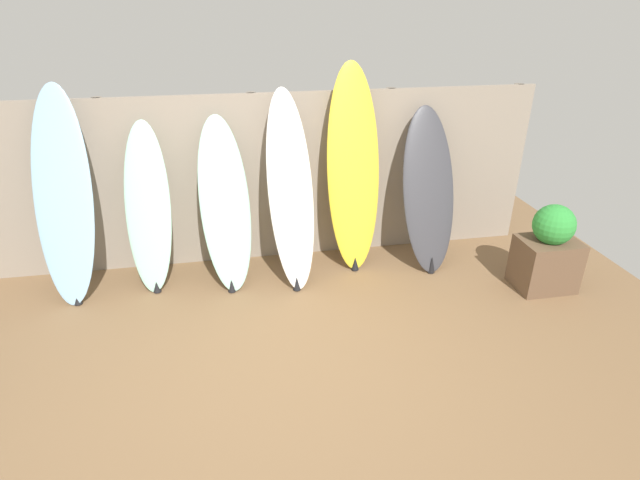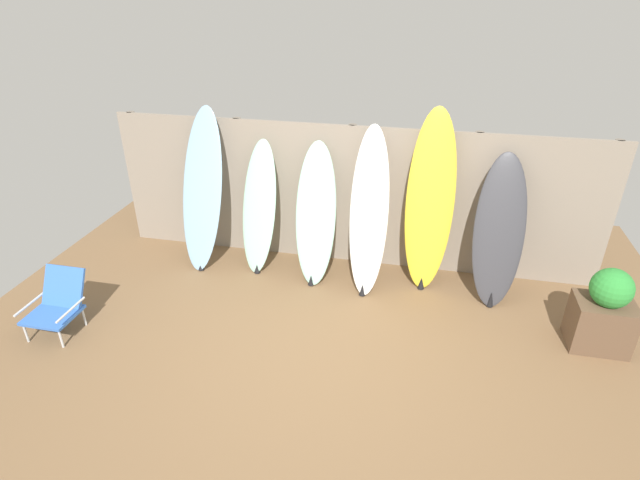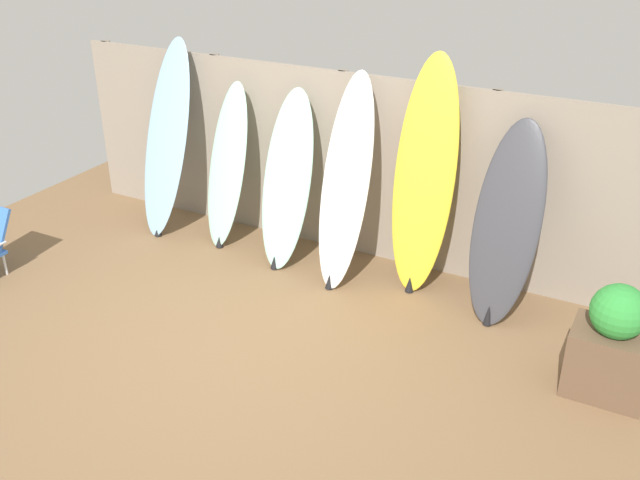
{
  "view_description": "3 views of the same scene",
  "coord_description": "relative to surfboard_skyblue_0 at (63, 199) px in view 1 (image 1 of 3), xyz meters",
  "views": [
    {
      "loc": [
        -0.24,
        -3.04,
        2.67
      ],
      "look_at": [
        0.45,
        0.73,
        0.77
      ],
      "focal_mm": 28.0,
      "sensor_mm": 36.0,
      "label": 1
    },
    {
      "loc": [
        0.86,
        -3.69,
        3.35
      ],
      "look_at": [
        -0.13,
        0.84,
        0.88
      ],
      "focal_mm": 28.0,
      "sensor_mm": 36.0,
      "label": 2
    },
    {
      "loc": [
        2.86,
        -3.84,
        3.35
      ],
      "look_at": [
        0.46,
        0.71,
        0.75
      ],
      "focal_mm": 40.0,
      "sensor_mm": 36.0,
      "label": 3
    }
  ],
  "objects": [
    {
      "name": "ground",
      "position": [
        1.79,
        -1.6,
        -0.98
      ],
      "size": [
        7.68,
        7.68,
        0.0
      ],
      "primitive_type": "plane",
      "color": "brown"
    },
    {
      "name": "fence_back",
      "position": [
        1.79,
        0.41,
        -0.08
      ],
      "size": [
        6.08,
        0.11,
        1.8
      ],
      "color": "gray",
      "rests_on": "ground"
    },
    {
      "name": "surfboard_skyblue_0",
      "position": [
        0.0,
        0.0,
        0.0
      ],
      "size": [
        0.6,
        0.72,
        1.98
      ],
      "color": "#8CB7D6",
      "rests_on": "ground"
    },
    {
      "name": "surfboard_seafoam_1",
      "position": [
        0.72,
        0.02,
        -0.18
      ],
      "size": [
        0.49,
        0.56,
        1.63
      ],
      "color": "#9ED6BC",
      "rests_on": "ground"
    },
    {
      "name": "surfboard_seafoam_2",
      "position": [
        1.45,
        -0.04,
        -0.16
      ],
      "size": [
        0.54,
        0.7,
        1.65
      ],
      "color": "#9ED6BC",
      "rests_on": "ground"
    },
    {
      "name": "surfboard_white_3",
      "position": [
        2.09,
        -0.09,
        -0.04
      ],
      "size": [
        0.49,
        0.77,
        1.89
      ],
      "color": "white",
      "rests_on": "ground"
    },
    {
      "name": "surfboard_yellow_4",
      "position": [
        2.76,
        0.09,
        0.07
      ],
      "size": [
        0.56,
        0.5,
        2.11
      ],
      "color": "yellow",
      "rests_on": "ground"
    },
    {
      "name": "surfboard_charcoal_5",
      "position": [
        3.55,
        -0.04,
        -0.16
      ],
      "size": [
        0.56,
        0.66,
        1.66
      ],
      "color": "#38383D",
      "rests_on": "ground"
    },
    {
      "name": "planter_box",
      "position": [
        4.54,
        -0.78,
        -0.58
      ],
      "size": [
        0.56,
        0.43,
        0.88
      ],
      "color": "brown",
      "rests_on": "ground"
    }
  ]
}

